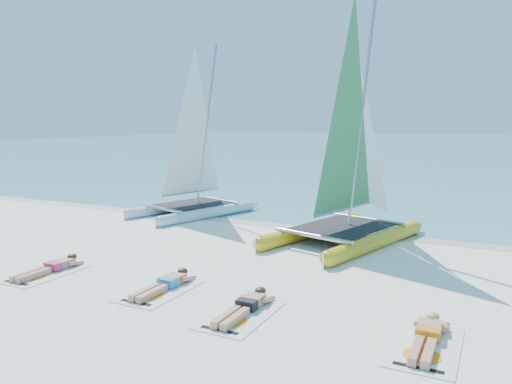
% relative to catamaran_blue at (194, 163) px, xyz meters
% --- Properties ---
extents(ground, '(140.00, 140.00, 0.00)m').
position_rel_catamaran_blue_xyz_m(ground, '(3.82, -5.64, -1.92)').
color(ground, white).
rests_on(ground, ground).
extents(sea, '(140.00, 115.00, 0.01)m').
position_rel_catamaran_blue_xyz_m(sea, '(3.82, 57.36, -1.91)').
color(sea, '#72ADBF').
rests_on(sea, ground).
extents(wet_sand_strip, '(140.00, 1.40, 0.01)m').
position_rel_catamaran_blue_xyz_m(wet_sand_strip, '(3.82, -0.14, -1.92)').
color(wet_sand_strip, beige).
rests_on(wet_sand_strip, ground).
extents(catamaran_blue, '(3.58, 5.17, 6.43)m').
position_rel_catamaran_blue_xyz_m(catamaran_blue, '(0.00, 0.00, 0.00)').
color(catamaran_blue, '#C2E9FF').
rests_on(catamaran_blue, ground).
extents(catamaran_yellow, '(3.87, 5.85, 7.25)m').
position_rel_catamaran_blue_xyz_m(catamaran_yellow, '(6.31, -1.20, 0.37)').
color(catamaran_yellow, gold).
rests_on(catamaran_yellow, ground).
extents(towel_a, '(1.00, 1.85, 0.02)m').
position_rel_catamaran_blue_xyz_m(towel_a, '(0.95, -7.61, -1.91)').
color(towel_a, white).
rests_on(towel_a, ground).
extents(sunbather_a, '(0.37, 1.73, 0.26)m').
position_rel_catamaran_blue_xyz_m(sunbather_a, '(0.95, -7.42, -1.80)').
color(sunbather_a, tan).
rests_on(sunbather_a, towel_a).
extents(towel_b, '(1.00, 1.85, 0.02)m').
position_rel_catamaran_blue_xyz_m(towel_b, '(4.01, -7.40, -1.91)').
color(towel_b, white).
rests_on(towel_b, ground).
extents(sunbather_b, '(0.37, 1.73, 0.26)m').
position_rel_catamaran_blue_xyz_m(sunbather_b, '(4.01, -7.21, -1.80)').
color(sunbather_b, tan).
rests_on(sunbather_b, towel_b).
extents(towel_c, '(1.00, 1.85, 0.02)m').
position_rel_catamaran_blue_xyz_m(towel_c, '(6.07, -7.79, -1.91)').
color(towel_c, white).
rests_on(towel_c, ground).
extents(sunbather_c, '(0.37, 1.73, 0.26)m').
position_rel_catamaran_blue_xyz_m(sunbather_c, '(6.07, -7.59, -1.80)').
color(sunbather_c, tan).
rests_on(sunbather_c, towel_c).
extents(towel_d, '(1.00, 1.85, 0.02)m').
position_rel_catamaran_blue_xyz_m(towel_d, '(9.21, -7.65, -1.91)').
color(towel_d, white).
rests_on(towel_d, ground).
extents(sunbather_d, '(0.37, 1.73, 0.26)m').
position_rel_catamaran_blue_xyz_m(sunbather_d, '(9.21, -7.46, -1.80)').
color(sunbather_d, tan).
rests_on(sunbather_d, towel_d).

